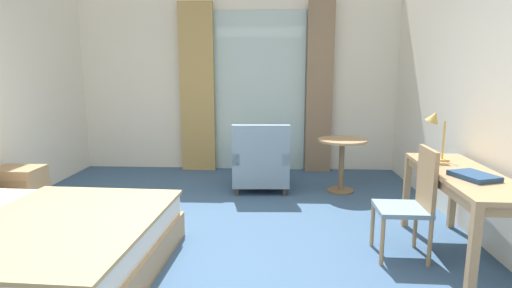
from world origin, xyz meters
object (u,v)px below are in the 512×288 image
(desk_lamp, at_px, (436,124))
(armchair_by_window, at_px, (261,164))
(bed, at_px, (11,245))
(desk_chair, at_px, (412,199))
(nightstand, at_px, (20,191))
(writing_desk, at_px, (464,183))
(round_cafe_table, at_px, (342,153))
(closed_book, at_px, (474,176))

(desk_lamp, height_order, armchair_by_window, desk_lamp)
(bed, distance_m, desk_chair, 3.30)
(nightstand, height_order, desk_chair, desk_chair)
(nightstand, distance_m, writing_desk, 4.56)
(desk_chair, distance_m, round_cafe_table, 1.92)
(closed_book, height_order, armchair_by_window, armchair_by_window)
(writing_desk, bearing_deg, desk_chair, 172.28)
(desk_chair, bearing_deg, bed, -171.41)
(closed_book, height_order, round_cafe_table, closed_book)
(closed_book, distance_m, round_cafe_table, 2.26)
(desk_chair, distance_m, desk_lamp, 0.79)
(desk_chair, height_order, round_cafe_table, desk_chair)
(closed_book, xyz_separation_m, armchair_by_window, (-1.75, 2.18, -0.44))
(bed, height_order, closed_book, bed)
(bed, xyz_separation_m, closed_book, (3.62, 0.24, 0.54))
(armchair_by_window, bearing_deg, closed_book, -51.34)
(bed, bearing_deg, desk_chair, 8.59)
(desk_lamp, bearing_deg, armchair_by_window, 138.15)
(armchair_by_window, bearing_deg, desk_chair, -54.56)
(desk_chair, relative_size, closed_book, 3.00)
(writing_desk, relative_size, desk_lamp, 3.28)
(armchair_by_window, bearing_deg, nightstand, -157.85)
(desk_chair, height_order, armchair_by_window, desk_chair)
(closed_book, bearing_deg, round_cafe_table, 87.35)
(closed_book, relative_size, armchair_by_window, 0.35)
(desk_chair, relative_size, armchair_by_window, 1.04)
(writing_desk, height_order, closed_book, closed_book)
(writing_desk, relative_size, closed_book, 4.89)
(bed, height_order, desk_lamp, desk_lamp)
(nightstand, relative_size, desk_chair, 0.56)
(desk_lamp, relative_size, closed_book, 1.49)
(bed, distance_m, armchair_by_window, 3.07)
(desk_lamp, xyz_separation_m, armchair_by_window, (-1.69, 1.51, -0.76))
(bed, bearing_deg, armchair_by_window, 52.31)
(nightstand, bearing_deg, desk_chair, -11.71)
(writing_desk, height_order, armchair_by_window, armchair_by_window)
(bed, distance_m, nightstand, 1.56)
(writing_desk, bearing_deg, bed, -173.16)
(nightstand, relative_size, desk_lamp, 1.12)
(writing_desk, xyz_separation_m, desk_lamp, (-0.09, 0.48, 0.43))
(armchair_by_window, bearing_deg, round_cafe_table, -2.17)
(writing_desk, xyz_separation_m, desk_chair, (-0.40, 0.05, -0.16))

